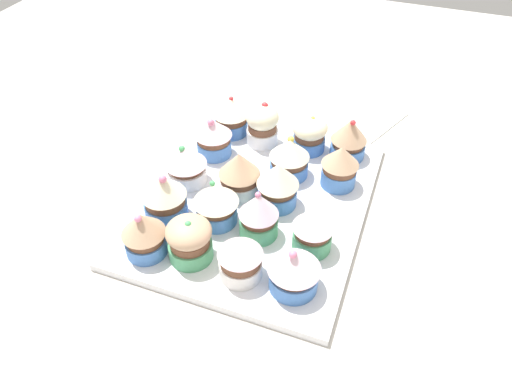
{
  "coord_description": "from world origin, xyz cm",
  "views": [
    {
      "loc": [
        -50.82,
        -18.9,
        51.45
      ],
      "look_at": [
        0.0,
        0.0,
        4.2
      ],
      "focal_mm": 34.4,
      "sensor_mm": 36.0,
      "label": 1
    }
  ],
  "objects_px": {
    "cupcake_17": "(231,115)",
    "cupcake_13": "(144,233)",
    "cupcake_5": "(259,214)",
    "cupcake_7": "(289,157)",
    "cupcake_14": "(164,196)",
    "cupcake_8": "(309,133)",
    "cupcake_3": "(349,138)",
    "cupcake_12": "(262,124)",
    "cupcake_6": "(277,186)",
    "cupcake_1": "(313,229)",
    "cupcake_0": "(294,268)",
    "cupcake_4": "(240,256)",
    "cupcake_10": "(216,202)",
    "cupcake_2": "(340,166)",
    "napkin": "(359,117)",
    "cupcake_15": "(187,163)",
    "baking_tray": "(256,201)",
    "cupcake_9": "(189,239)",
    "cupcake_16": "(214,136)",
    "cupcake_11": "(239,173)"
  },
  "relations": [
    {
      "from": "cupcake_5",
      "to": "cupcake_15",
      "type": "distance_m",
      "value": 0.16
    },
    {
      "from": "cupcake_8",
      "to": "napkin",
      "type": "height_order",
      "value": "cupcake_8"
    },
    {
      "from": "cupcake_5",
      "to": "cupcake_13",
      "type": "xyz_separation_m",
      "value": [
        -0.08,
        0.13,
        -0.0
      ]
    },
    {
      "from": "cupcake_7",
      "to": "cupcake_5",
      "type": "bearing_deg",
      "value": 179.93
    },
    {
      "from": "cupcake_2",
      "to": "cupcake_7",
      "type": "height_order",
      "value": "cupcake_2"
    },
    {
      "from": "cupcake_3",
      "to": "cupcake_16",
      "type": "relative_size",
      "value": 1.04
    },
    {
      "from": "baking_tray",
      "to": "cupcake_1",
      "type": "height_order",
      "value": "cupcake_1"
    },
    {
      "from": "cupcake_9",
      "to": "napkin",
      "type": "relative_size",
      "value": 0.44
    },
    {
      "from": "cupcake_1",
      "to": "cupcake_14",
      "type": "bearing_deg",
      "value": 93.82
    },
    {
      "from": "cupcake_3",
      "to": "cupcake_12",
      "type": "distance_m",
      "value": 0.15
    },
    {
      "from": "cupcake_2",
      "to": "cupcake_12",
      "type": "relative_size",
      "value": 0.92
    },
    {
      "from": "cupcake_2",
      "to": "cupcake_13",
      "type": "height_order",
      "value": "cupcake_13"
    },
    {
      "from": "baking_tray",
      "to": "cupcake_10",
      "type": "height_order",
      "value": "cupcake_10"
    },
    {
      "from": "cupcake_6",
      "to": "napkin",
      "type": "xyz_separation_m",
      "value": [
        0.29,
        -0.07,
        -0.05
      ]
    },
    {
      "from": "cupcake_5",
      "to": "cupcake_14",
      "type": "xyz_separation_m",
      "value": [
        -0.01,
        0.14,
        0.0
      ]
    },
    {
      "from": "cupcake_8",
      "to": "cupcake_10",
      "type": "height_order",
      "value": "cupcake_10"
    },
    {
      "from": "cupcake_4",
      "to": "cupcake_8",
      "type": "height_order",
      "value": "cupcake_4"
    },
    {
      "from": "cupcake_6",
      "to": "cupcake_12",
      "type": "bearing_deg",
      "value": 27.33
    },
    {
      "from": "cupcake_2",
      "to": "cupcake_6",
      "type": "relative_size",
      "value": 0.95
    },
    {
      "from": "cupcake_7",
      "to": "cupcake_14",
      "type": "bearing_deg",
      "value": 137.95
    },
    {
      "from": "cupcake_8",
      "to": "cupcake_9",
      "type": "bearing_deg",
      "value": 163.98
    },
    {
      "from": "cupcake_13",
      "to": "cupcake_17",
      "type": "relative_size",
      "value": 1.02
    },
    {
      "from": "cupcake_13",
      "to": "cupcake_15",
      "type": "distance_m",
      "value": 0.15
    },
    {
      "from": "cupcake_17",
      "to": "cupcake_13",
      "type": "bearing_deg",
      "value": -179.96
    },
    {
      "from": "cupcake_4",
      "to": "cupcake_7",
      "type": "bearing_deg",
      "value": 0.86
    },
    {
      "from": "cupcake_10",
      "to": "cupcake_14",
      "type": "height_order",
      "value": "cupcake_14"
    },
    {
      "from": "cupcake_4",
      "to": "cupcake_6",
      "type": "distance_m",
      "value": 0.14
    },
    {
      "from": "cupcake_9",
      "to": "cupcake_16",
      "type": "height_order",
      "value": "cupcake_16"
    },
    {
      "from": "baking_tray",
      "to": "cupcake_4",
      "type": "relative_size",
      "value": 5.78
    },
    {
      "from": "cupcake_0",
      "to": "cupcake_6",
      "type": "xyz_separation_m",
      "value": [
        0.13,
        0.07,
        0.0
      ]
    },
    {
      "from": "cupcake_2",
      "to": "cupcake_3",
      "type": "xyz_separation_m",
      "value": [
        0.08,
        0.0,
        -0.0
      ]
    },
    {
      "from": "cupcake_2",
      "to": "cupcake_5",
      "type": "height_order",
      "value": "cupcake_5"
    },
    {
      "from": "cupcake_5",
      "to": "cupcake_15",
      "type": "xyz_separation_m",
      "value": [
        0.07,
        0.14,
        -0.0
      ]
    },
    {
      "from": "cupcake_4",
      "to": "napkin",
      "type": "bearing_deg",
      "value": -9.09
    },
    {
      "from": "cupcake_14",
      "to": "cupcake_15",
      "type": "bearing_deg",
      "value": 4.33
    },
    {
      "from": "cupcake_0",
      "to": "cupcake_8",
      "type": "height_order",
      "value": "cupcake_0"
    },
    {
      "from": "cupcake_6",
      "to": "cupcake_8",
      "type": "relative_size",
      "value": 1.14
    },
    {
      "from": "cupcake_4",
      "to": "cupcake_11",
      "type": "xyz_separation_m",
      "value": [
        0.15,
        0.06,
        0.0
      ]
    },
    {
      "from": "cupcake_8",
      "to": "cupcake_13",
      "type": "distance_m",
      "value": 0.33
    },
    {
      "from": "cupcake_0",
      "to": "cupcake_2",
      "type": "distance_m",
      "value": 0.21
    },
    {
      "from": "cupcake_0",
      "to": "cupcake_8",
      "type": "bearing_deg",
      "value": 12.03
    },
    {
      "from": "cupcake_14",
      "to": "cupcake_17",
      "type": "relative_size",
      "value": 1.12
    },
    {
      "from": "cupcake_6",
      "to": "cupcake_13",
      "type": "xyz_separation_m",
      "value": [
        -0.15,
        0.13,
        -0.0
      ]
    },
    {
      "from": "cupcake_10",
      "to": "cupcake_16",
      "type": "relative_size",
      "value": 0.97
    },
    {
      "from": "cupcake_6",
      "to": "cupcake_13",
      "type": "bearing_deg",
      "value": 137.39
    },
    {
      "from": "cupcake_2",
      "to": "cupcake_16",
      "type": "relative_size",
      "value": 1.0
    },
    {
      "from": "cupcake_3",
      "to": "cupcake_13",
      "type": "relative_size",
      "value": 1.02
    },
    {
      "from": "cupcake_14",
      "to": "cupcake_16",
      "type": "distance_m",
      "value": 0.16
    },
    {
      "from": "cupcake_0",
      "to": "napkin",
      "type": "bearing_deg",
      "value": -0.03
    },
    {
      "from": "cupcake_17",
      "to": "cupcake_14",
      "type": "bearing_deg",
      "value": 178.18
    }
  ]
}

